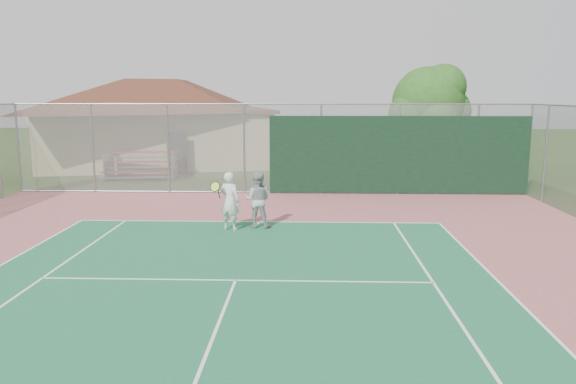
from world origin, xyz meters
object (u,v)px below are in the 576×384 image
(clubhouse, at_px, (159,114))
(tree, at_px, (430,105))
(player_grey_back, at_px, (258,201))
(bleachers, at_px, (141,165))
(player_white_front, at_px, (230,201))

(clubhouse, xyz_separation_m, tree, (13.59, -6.17, 0.58))
(tree, height_order, player_grey_back, tree)
(bleachers, distance_m, player_grey_back, 11.43)
(tree, bearing_deg, player_grey_back, -127.20)
(bleachers, relative_size, player_grey_back, 2.09)
(clubhouse, bearing_deg, tree, -38.02)
(player_white_front, xyz_separation_m, player_grey_back, (0.77, 0.35, -0.04))
(bleachers, height_order, player_white_front, player_white_front)
(bleachers, bearing_deg, clubhouse, 89.35)
(clubhouse, bearing_deg, player_white_front, -82.11)
(tree, bearing_deg, bleachers, 177.07)
(bleachers, distance_m, tree, 13.31)
(clubhouse, xyz_separation_m, player_grey_back, (6.84, -15.05, -2.01))
(clubhouse, distance_m, player_grey_back, 16.66)
(tree, relative_size, player_grey_back, 3.18)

